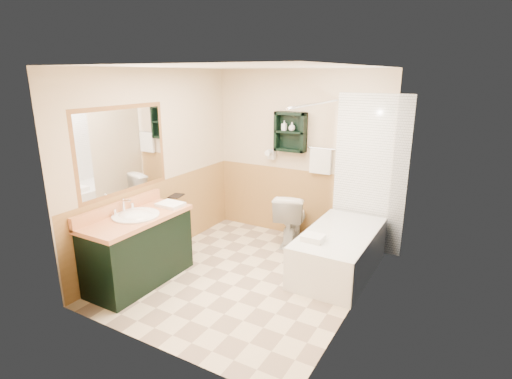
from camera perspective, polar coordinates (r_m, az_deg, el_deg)
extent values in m
plane|color=beige|center=(4.89, -1.56, -12.26)|extent=(3.00, 3.00, 0.00)
cube|color=beige|center=(5.76, 6.23, 4.81)|extent=(2.60, 0.04, 2.40)
cube|color=beige|center=(5.24, -14.14, 3.25)|extent=(0.04, 3.00, 2.40)
cube|color=beige|center=(3.95, 14.92, -1.00)|extent=(0.04, 3.00, 2.40)
cube|color=white|center=(4.30, -1.82, 17.40)|extent=(2.60, 3.00, 0.04)
cube|color=black|center=(5.64, 4.93, 8.21)|extent=(0.45, 0.15, 0.55)
cylinder|color=silver|center=(4.75, 8.69, 12.04)|extent=(0.03, 1.60, 0.03)
cube|color=black|center=(4.80, -16.39, -8.18)|extent=(0.59, 1.27, 0.80)
cube|color=silver|center=(4.99, 11.80, -8.69)|extent=(0.78, 1.50, 0.52)
imported|color=silver|center=(5.68, 5.03, -4.10)|extent=(0.59, 0.82, 0.73)
cube|color=white|center=(4.89, -12.12, -2.11)|extent=(0.30, 0.23, 0.04)
imported|color=black|center=(5.25, -12.12, 0.13)|extent=(0.15, 0.05, 0.21)
cube|color=white|center=(4.57, 8.17, -6.86)|extent=(0.24, 0.20, 0.07)
imported|color=silver|center=(5.67, 4.05, 8.75)|extent=(0.06, 0.14, 0.06)
imported|color=silver|center=(5.62, 5.16, 8.81)|extent=(0.11, 0.13, 0.09)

